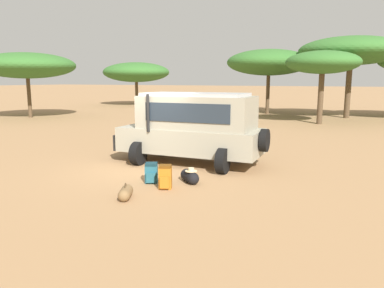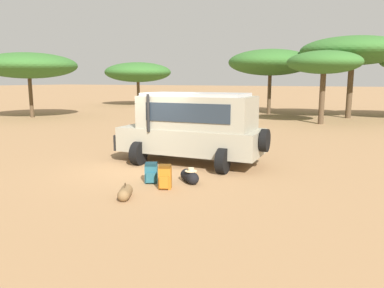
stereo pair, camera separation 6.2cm
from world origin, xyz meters
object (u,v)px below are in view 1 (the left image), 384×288
(acacia_tree_right_mid, at_px, (323,63))
(acacia_tree_far_right, at_px, (351,51))
(acacia_tree_left_mid, at_px, (27,66))
(acacia_tree_far_left, at_px, (136,72))
(safari_vehicle, at_px, (193,126))
(duffel_bag_low_black_case, at_px, (190,176))
(backpack_beside_front_wheel, at_px, (151,173))
(backpack_cluster_center, at_px, (165,177))
(duffel_bag_soft_canvas, at_px, (126,193))
(acacia_tree_centre_back, at_px, (269,63))

(acacia_tree_right_mid, bearing_deg, acacia_tree_far_right, 74.69)
(acacia_tree_left_mid, bearing_deg, acacia_tree_far_left, 92.42)
(safari_vehicle, bearing_deg, acacia_tree_far_right, 78.75)
(duffel_bag_low_black_case, height_order, acacia_tree_far_right, acacia_tree_far_right)
(duffel_bag_low_black_case, distance_m, acacia_tree_far_right, 22.14)
(backpack_beside_front_wheel, height_order, acacia_tree_left_mid, acacia_tree_left_mid)
(acacia_tree_right_mid, bearing_deg, backpack_beside_front_wheel, -98.24)
(acacia_tree_far_left, bearing_deg, acacia_tree_left_mid, -87.58)
(acacia_tree_far_left, bearing_deg, backpack_beside_front_wheel, -55.46)
(acacia_tree_left_mid, height_order, acacia_tree_far_right, acacia_tree_far_right)
(acacia_tree_far_right, bearing_deg, acacia_tree_far_left, 166.47)
(backpack_beside_front_wheel, height_order, acacia_tree_far_right, acacia_tree_far_right)
(safari_vehicle, xyz_separation_m, backpack_beside_front_wheel, (-0.00, -2.75, -1.02))
(acacia_tree_left_mid, bearing_deg, backpack_cluster_center, -32.82)
(backpack_cluster_center, bearing_deg, acacia_tree_far_right, 81.92)
(backpack_beside_front_wheel, height_order, duffel_bag_soft_canvas, backpack_beside_front_wheel)
(duffel_bag_low_black_case, xyz_separation_m, acacia_tree_far_left, (-19.81, 26.88, 3.51))
(duffel_bag_soft_canvas, height_order, acacia_tree_far_left, acacia_tree_far_left)
(backpack_cluster_center, relative_size, acacia_tree_centre_back, 0.09)
(duffel_bag_low_black_case, height_order, duffel_bag_soft_canvas, duffel_bag_low_black_case)
(backpack_beside_front_wheel, xyz_separation_m, acacia_tree_far_right, (3.81, 21.91, 4.68))
(backpack_cluster_center, relative_size, duffel_bag_soft_canvas, 0.89)
(duffel_bag_low_black_case, bearing_deg, acacia_tree_right_mid, 84.86)
(safari_vehicle, xyz_separation_m, acacia_tree_far_left, (-18.84, 24.61, 2.40))
(backpack_beside_front_wheel, distance_m, acacia_tree_centre_back, 23.26)
(safari_vehicle, distance_m, acacia_tree_far_left, 31.09)
(acacia_tree_left_mid, bearing_deg, backpack_beside_front_wheel, -32.97)
(acacia_tree_left_mid, distance_m, acacia_tree_centre_back, 19.14)
(duffel_bag_soft_canvas, bearing_deg, acacia_tree_centre_back, 96.35)
(acacia_tree_far_left, bearing_deg, safari_vehicle, -52.57)
(safari_vehicle, xyz_separation_m, duffel_bag_low_black_case, (0.97, -2.27, -1.12))
(acacia_tree_left_mid, height_order, acacia_tree_centre_back, acacia_tree_centre_back)
(duffel_bag_low_black_case, xyz_separation_m, acacia_tree_far_right, (2.84, 21.43, 4.78))
(acacia_tree_far_left, bearing_deg, duffel_bag_soft_canvas, -56.61)
(duffel_bag_low_black_case, height_order, acacia_tree_left_mid, acacia_tree_left_mid)
(backpack_cluster_center, height_order, acacia_tree_left_mid, acacia_tree_left_mid)
(acacia_tree_left_mid, relative_size, acacia_tree_far_right, 0.96)
(backpack_beside_front_wheel, xyz_separation_m, backpack_cluster_center, (0.65, -0.36, 0.04))
(backpack_cluster_center, bearing_deg, duffel_bag_soft_canvas, -111.65)
(duffel_bag_low_black_case, xyz_separation_m, acacia_tree_centre_back, (-3.48, 22.29, 4.10))
(duffel_bag_soft_canvas, xyz_separation_m, acacia_tree_right_mid, (2.26, 18.46, 3.80))
(duffel_bag_soft_canvas, relative_size, acacia_tree_far_left, 0.10)
(duffel_bag_low_black_case, distance_m, acacia_tree_centre_back, 22.93)
(safari_vehicle, distance_m, duffel_bag_soft_canvas, 4.42)
(duffel_bag_soft_canvas, bearing_deg, safari_vehicle, 92.60)
(backpack_cluster_center, height_order, acacia_tree_far_right, acacia_tree_far_right)
(safari_vehicle, height_order, acacia_tree_far_left, acacia_tree_far_left)
(backpack_beside_front_wheel, relative_size, acacia_tree_far_right, 0.08)
(acacia_tree_far_right, bearing_deg, duffel_bag_soft_canvas, -98.78)
(acacia_tree_far_left, bearing_deg, acacia_tree_centre_back, -15.70)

